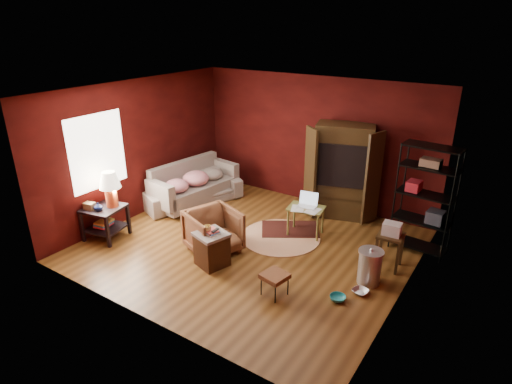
% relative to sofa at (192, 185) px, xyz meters
% --- Properties ---
extents(room, '(5.54, 5.04, 2.84)m').
position_rel_sofa_xyz_m(room, '(2.15, -0.93, 0.97)').
color(room, brown).
rests_on(room, ground).
extents(sofa, '(1.42, 2.27, 0.86)m').
position_rel_sofa_xyz_m(sofa, '(0.00, 0.00, 0.00)').
color(sofa, gray).
rests_on(sofa, ground).
extents(armchair, '(1.02, 1.05, 0.86)m').
position_rel_sofa_xyz_m(armchair, '(1.76, -1.43, 0.00)').
color(armchair, black).
rests_on(armchair, ground).
extents(pet_bowl_steel, '(0.25, 0.11, 0.24)m').
position_rel_sofa_xyz_m(pet_bowl_steel, '(4.42, -1.20, -0.31)').
color(pet_bowl_steel, silver).
rests_on(pet_bowl_steel, ground).
extents(pet_bowl_turquoise, '(0.24, 0.08, 0.24)m').
position_rel_sofa_xyz_m(pet_bowl_turquoise, '(4.20, -1.56, -0.31)').
color(pet_bowl_turquoise, teal).
rests_on(pet_bowl_turquoise, ground).
extents(vase, '(0.20, 0.21, 0.16)m').
position_rel_sofa_xyz_m(vase, '(-0.22, -2.29, 0.28)').
color(vase, '#0C153D').
rests_on(vase, side_table).
extents(mug, '(0.12, 0.10, 0.12)m').
position_rel_sofa_xyz_m(mug, '(2.00, -1.86, 0.30)').
color(mug, '#EED074').
rests_on(mug, hamper).
extents(side_table, '(0.78, 0.78, 1.31)m').
position_rel_sofa_xyz_m(side_table, '(-0.22, -2.08, 0.36)').
color(side_table, black).
rests_on(side_table, ground).
extents(sofa_cushions, '(1.09, 2.15, 0.86)m').
position_rel_sofa_xyz_m(sofa_cushions, '(0.02, 0.01, -0.01)').
color(sofa_cushions, gray).
rests_on(sofa_cushions, sofa).
extents(hamper, '(0.61, 0.61, 0.69)m').
position_rel_sofa_xyz_m(hamper, '(2.02, -1.80, -0.12)').
color(hamper, '#462510').
rests_on(hamper, ground).
extents(footstool, '(0.42, 0.42, 0.37)m').
position_rel_sofa_xyz_m(footstool, '(3.34, -1.95, -0.11)').
color(footstool, black).
rests_on(footstool, ground).
extents(rug_round, '(1.90, 1.90, 0.01)m').
position_rel_sofa_xyz_m(rug_round, '(2.49, -0.32, -0.42)').
color(rug_round, beige).
rests_on(rug_round, ground).
extents(rug_oriental, '(1.33, 1.22, 0.01)m').
position_rel_sofa_xyz_m(rug_oriental, '(2.50, 0.05, -0.41)').
color(rug_oriental, '#4C1914').
rests_on(rug_oriental, ground).
extents(laptop_desk, '(0.74, 0.62, 0.82)m').
position_rel_sofa_xyz_m(laptop_desk, '(2.83, 0.05, 0.08)').
color(laptop_desk, olive).
rests_on(laptop_desk, ground).
extents(tv_armoire, '(1.48, 1.08, 1.96)m').
position_rel_sofa_xyz_m(tv_armoire, '(3.03, 1.22, 0.59)').
color(tv_armoire, '#37240F').
rests_on(tv_armoire, ground).
extents(wire_shelving, '(0.99, 0.50, 1.96)m').
position_rel_sofa_xyz_m(wire_shelving, '(4.82, 0.61, 0.65)').
color(wire_shelving, black).
rests_on(wire_shelving, ground).
extents(small_stand, '(0.44, 0.44, 0.82)m').
position_rel_sofa_xyz_m(small_stand, '(4.53, -0.23, 0.18)').
color(small_stand, '#37240F').
rests_on(small_stand, ground).
extents(trash_can, '(0.50, 0.50, 0.62)m').
position_rel_sofa_xyz_m(trash_can, '(4.42, -0.86, -0.14)').
color(trash_can, silver).
rests_on(trash_can, ground).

